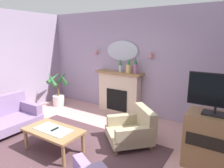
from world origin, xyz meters
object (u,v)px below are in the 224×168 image
object	(u,v)px
tv_cabinet	(211,141)
potted_plant_tall_palm	(58,90)
mantel_vase_left	(129,67)
tv_remote	(55,129)
mantel_vase_right	(136,66)
fireplace	(119,92)
mantel_vase_centre	(120,65)
wall_sconce_right	(151,54)
armchair_in_corner	(133,129)
tv_flatscreen	(217,93)
wall_sconce_left	(96,52)
wall_mirror	(122,51)
coffee_table	(53,132)

from	to	relation	value
tv_cabinet	potted_plant_tall_palm	size ratio (longest dim) A/B	0.82
mantel_vase_left	tv_remote	distance (m)	2.54
mantel_vase_left	potted_plant_tall_palm	bearing A→B (deg)	-167.21
mantel_vase_right	tv_cabinet	distance (m)	2.57
fireplace	mantel_vase_right	distance (m)	0.94
mantel_vase_centre	tv_cabinet	xyz separation A→B (m)	(2.47, -1.30, -0.90)
wall_sconce_right	potted_plant_tall_palm	size ratio (longest dim) A/B	0.13
armchair_in_corner	tv_flatscreen	size ratio (longest dim) A/B	1.36
wall_sconce_left	wall_mirror	bearing A→B (deg)	3.37
tv_remote	tv_flatscreen	world-z (taller)	tv_flatscreen
wall_mirror	tv_flatscreen	size ratio (longest dim) A/B	1.14
tv_remote	potted_plant_tall_palm	bearing A→B (deg)	136.04
mantel_vase_right	wall_sconce_right	size ratio (longest dim) A/B	2.87
fireplace	tv_remote	xyz separation A→B (m)	(0.08, -2.41, -0.12)
coffee_table	potted_plant_tall_palm	xyz separation A→B (m)	(-1.92, 1.89, 0.10)
tv_remote	tv_cabinet	bearing A→B (deg)	23.98
mantel_vase_left	wall_mirror	world-z (taller)	wall_mirror
mantel_vase_centre	coffee_table	world-z (taller)	mantel_vase_centre
mantel_vase_left	wall_sconce_right	size ratio (longest dim) A/B	2.69
tv_remote	potted_plant_tall_palm	xyz separation A→B (m)	(-1.96, 1.89, 0.03)
fireplace	wall_sconce_right	size ratio (longest dim) A/B	9.71
mantel_vase_centre	mantel_vase_right	bearing A→B (deg)	0.00
mantel_vase_right	coffee_table	size ratio (longest dim) A/B	0.37
mantel_vase_right	tv_remote	bearing A→B (deg)	-99.92
mantel_vase_centre	mantel_vase_right	world-z (taller)	mantel_vase_right
wall_mirror	wall_sconce_right	xyz separation A→B (m)	(0.85, -0.05, -0.05)
mantel_vase_centre	tv_cabinet	bearing A→B (deg)	-27.67
wall_sconce_left	tv_cabinet	bearing A→B (deg)	-22.78
mantel_vase_centre	wall_mirror	world-z (taller)	wall_mirror
mantel_vase_centre	mantel_vase_left	world-z (taller)	mantel_vase_left
fireplace	potted_plant_tall_palm	bearing A→B (deg)	-164.44
coffee_table	tv_cabinet	bearing A→B (deg)	23.78
fireplace	wall_sconce_right	distance (m)	1.38
wall_sconce_left	wall_sconce_right	xyz separation A→B (m)	(1.70, 0.00, 0.00)
wall_sconce_right	tv_flatscreen	distance (m)	2.24
wall_sconce_left	fireplace	bearing A→B (deg)	-6.16
armchair_in_corner	tv_cabinet	xyz separation A→B (m)	(1.39, 0.02, 0.15)
mantel_vase_left	tv_cabinet	bearing A→B (deg)	-30.26
mantel_vase_centre	potted_plant_tall_palm	world-z (taller)	mantel_vase_centre
tv_remote	armchair_in_corner	bearing A→B (deg)	45.64
mantel_vase_centre	potted_plant_tall_palm	size ratio (longest dim) A/B	0.32
mantel_vase_right	armchair_in_corner	world-z (taller)	mantel_vase_right
wall_mirror	tv_cabinet	distance (m)	3.18
tv_remote	mantel_vase_left	bearing A→B (deg)	84.81
coffee_table	tv_cabinet	xyz separation A→B (m)	(2.47, 1.09, 0.07)
mantel_vase_right	armchair_in_corner	bearing A→B (deg)	-64.42
armchair_in_corner	wall_sconce_left	bearing A→B (deg)	144.10
wall_sconce_right	potted_plant_tall_palm	xyz separation A→B (m)	(-2.72, -0.61, -1.17)
fireplace	armchair_in_corner	world-z (taller)	fireplace
coffee_table	wall_mirror	bearing A→B (deg)	91.05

